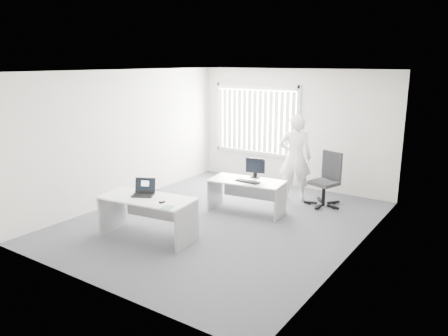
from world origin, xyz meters
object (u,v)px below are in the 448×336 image
Objects in this scene: laptop at (143,188)px; monitor at (255,168)px; desk_far at (247,189)px; office_chair at (325,189)px; desk_near at (148,209)px; person at (295,158)px.

monitor reaches higher than laptop.
office_chair is at bearing 41.35° from desk_far.
desk_near is 2.48m from monitor.
desk_far is (0.72, 2.07, -0.05)m from desk_near.
office_chair reaches higher than desk_near.
person is (-0.70, -0.04, 0.59)m from office_chair.
desk_near is at bearing -119.11° from monitor.
desk_far is at bearing 40.58° from laptop.
desk_far is at bearing -113.65° from office_chair.
office_chair reaches higher than laptop.
monitor is (0.87, 2.31, -0.00)m from laptop.
desk_near is 4.73× the size of laptop.
laptop is (-0.12, 0.02, 0.34)m from desk_near.
person reaches higher than laptop.
laptop reaches higher than desk_far.
laptop reaches higher than desk_near.
desk_near is 3.86m from office_chair.
laptop is (-1.98, -3.36, 0.52)m from office_chair.
desk_near is 2.19m from desk_far.
laptop is at bearing -103.17° from office_chair.
person is 5.31× the size of laptop.
office_chair reaches higher than monitor.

